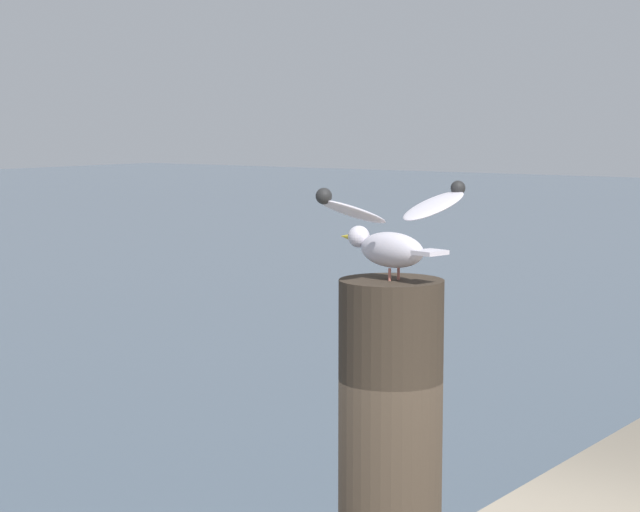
{
  "coord_description": "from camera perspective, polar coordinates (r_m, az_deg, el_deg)",
  "views": [
    {
      "loc": [
        -3.03,
        -1.97,
        3.23
      ],
      "look_at": [
        -0.33,
        -0.0,
        2.84
      ],
      "focal_mm": 64.22,
      "sensor_mm": 36.0,
      "label": 1
    }
  ],
  "objects": [
    {
      "name": "mooring_post",
      "position": [
        3.34,
        3.52,
        -9.86
      ],
      "size": [
        0.3,
        0.3,
        1.02
      ],
      "primitive_type": "cylinder",
      "color": "#382D23",
      "rests_on": "harbor_quay"
    },
    {
      "name": "seagull",
      "position": [
        3.22,
        3.55,
        1.11
      ],
      "size": [
        0.57,
        0.39,
        0.27
      ],
      "color": "#C66F60",
      "rests_on": "mooring_post"
    }
  ]
}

